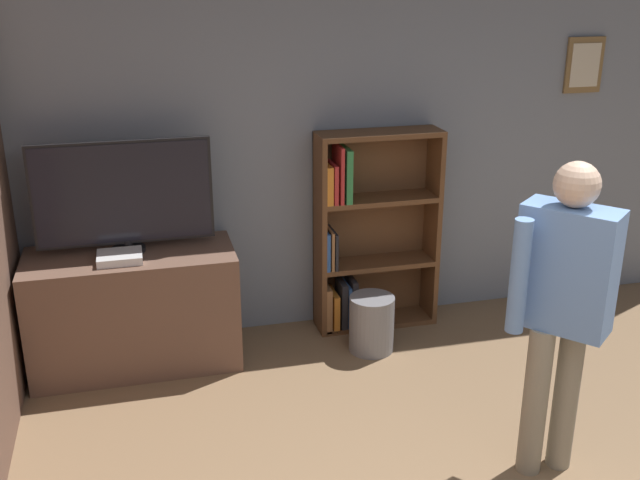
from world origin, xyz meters
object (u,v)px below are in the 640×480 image
(person, at_px, (563,296))
(game_console, at_px, (120,257))
(waste_bin, at_px, (372,324))
(bookshelf, at_px, (365,238))
(television, at_px, (123,195))

(person, bearing_deg, game_console, -166.71)
(waste_bin, bearing_deg, bookshelf, 80.28)
(bookshelf, distance_m, waste_bin, 0.64)
(person, distance_m, waste_bin, 1.77)
(waste_bin, bearing_deg, television, 170.43)
(game_console, distance_m, waste_bin, 1.77)
(bookshelf, relative_size, waste_bin, 3.65)
(waste_bin, bearing_deg, game_console, 176.02)
(television, distance_m, game_console, 0.39)
(television, xyz_separation_m, game_console, (-0.06, -0.15, -0.36))
(bookshelf, xyz_separation_m, waste_bin, (-0.07, -0.41, -0.49))
(game_console, xyz_separation_m, bookshelf, (1.73, 0.30, -0.13))
(person, bearing_deg, television, -170.01)
(game_console, bearing_deg, person, -36.68)
(game_console, relative_size, bookshelf, 0.19)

